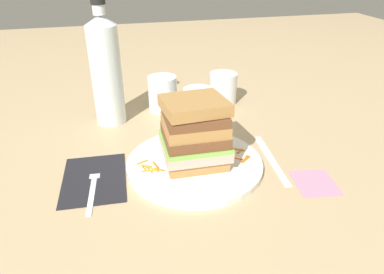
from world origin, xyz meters
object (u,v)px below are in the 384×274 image
sandwich (195,132)px  napkin_dark (94,178)px  juice_glass (198,106)px  water_bottle (106,70)px  main_plate (196,164)px  empty_tumbler_0 (163,93)px  fork (93,184)px  knife (272,160)px  napkin_pink (315,183)px  empty_tumbler_1 (223,88)px

sandwich → napkin_dark: sandwich is taller
sandwich → juice_glass: 0.23m
sandwich → juice_glass: size_ratio=1.63×
sandwich → water_bottle: bearing=121.1°
main_plate → empty_tumbler_0: bearing=92.8°
fork → knife: 0.37m
knife → juice_glass: (-0.10, 0.23, 0.04)m
fork → sandwich: bearing=5.1°
sandwich → juice_glass: bearing=73.8°
knife → napkin_pink: same height
fork → empty_tumbler_0: size_ratio=1.78×
sandwich → knife: 0.18m
water_bottle → knife: bearing=-41.1°
empty_tumbler_1 → fork: bearing=-138.5°
napkin_dark → napkin_pink: size_ratio=1.95×
main_plate → empty_tumbler_0: size_ratio=2.96×
napkin_dark → water_bottle: water_bottle is taller
main_plate → juice_glass: juice_glass is taller
main_plate → empty_tumbler_1: size_ratio=3.19×
main_plate → knife: (0.16, -0.02, -0.01)m
knife → juice_glass: bearing=113.4°
fork → napkin_pink: fork is taller
knife → empty_tumbler_0: 0.37m
napkin_pink → water_bottle: bearing=134.5°
empty_tumbler_1 → napkin_dark: bearing=-140.3°
napkin_dark → knife: (0.37, -0.02, 0.00)m
napkin_dark → knife: bearing=-3.7°
sandwich → empty_tumbler_0: bearing=92.8°
juice_glass → main_plate: bearing=-106.1°
main_plate → sandwich: 0.07m
knife → water_bottle: water_bottle is taller
main_plate → napkin_dark: (-0.20, 0.00, -0.01)m
main_plate → juice_glass: (0.06, 0.21, 0.03)m
fork → knife: bearing=-0.2°
napkin_dark → juice_glass: 0.34m
sandwich → napkin_dark: (-0.20, 0.00, -0.08)m
juice_glass → water_bottle: 0.24m
knife → water_bottle: size_ratio=0.67×
knife → napkin_dark: bearing=176.3°
juice_glass → fork: bearing=-139.1°
knife → empty_tumbler_0: (-0.18, 0.32, 0.05)m
juice_glass → napkin_pink: 0.36m
fork → water_bottle: (0.05, 0.28, 0.13)m
napkin_dark → empty_tumbler_0: 0.35m
napkin_dark → fork: size_ratio=1.01×
sandwich → napkin_pink: (0.21, -0.11, -0.08)m
main_plate → knife: bearing=-6.7°
napkin_dark → empty_tumbler_1: bearing=39.7°
empty_tumbler_0 → napkin_pink: size_ratio=1.09×
fork → empty_tumbler_1: empty_tumbler_1 is taller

